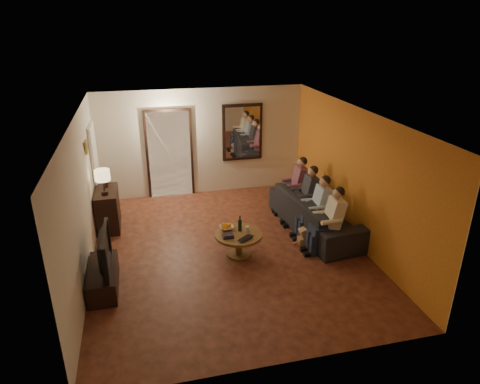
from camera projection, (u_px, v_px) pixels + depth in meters
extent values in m
cube|color=#411A11|center=(228.00, 250.00, 8.20)|extent=(5.00, 6.00, 0.01)
cube|color=white|center=(227.00, 115.00, 7.20)|extent=(5.00, 6.00, 0.01)
cube|color=beige|center=(202.00, 142.00, 10.39)|extent=(5.00, 0.02, 2.60)
cube|color=beige|center=(281.00, 279.00, 5.01)|extent=(5.00, 0.02, 2.60)
cube|color=beige|center=(82.00, 200.00, 7.16)|extent=(0.02, 6.00, 2.60)
cube|color=beige|center=(354.00, 176.00, 8.24)|extent=(0.02, 6.00, 2.60)
cube|color=orange|center=(354.00, 176.00, 8.24)|extent=(0.01, 6.00, 2.60)
cube|color=#FFE0A5|center=(170.00, 155.00, 10.30)|extent=(1.00, 0.06, 2.10)
cube|color=black|center=(170.00, 155.00, 10.29)|extent=(1.12, 0.04, 2.22)
cube|color=silver|center=(180.00, 160.00, 10.42)|extent=(0.45, 0.03, 1.70)
cube|color=black|center=(242.00, 132.00, 10.50)|extent=(1.00, 0.05, 1.40)
cube|color=white|center=(243.00, 133.00, 10.47)|extent=(0.86, 0.02, 1.26)
cube|color=white|center=(96.00, 171.00, 9.34)|extent=(0.06, 0.85, 2.04)
cube|color=#B28C33|center=(86.00, 147.00, 8.12)|extent=(0.03, 0.28, 0.24)
cube|color=brown|center=(87.00, 147.00, 8.13)|extent=(0.01, 0.22, 0.18)
cube|color=black|center=(108.00, 209.00, 8.93)|extent=(0.45, 0.93, 0.83)
cube|color=black|center=(103.00, 278.00, 6.98)|extent=(0.45, 1.15, 0.38)
imported|color=black|center=(99.00, 251.00, 6.79)|extent=(1.10, 0.14, 0.64)
imported|color=black|center=(316.00, 213.00, 8.85)|extent=(2.66, 1.26, 0.75)
cylinder|color=brown|center=(239.00, 244.00, 7.94)|extent=(1.08, 1.08, 0.45)
imported|color=white|center=(226.00, 228.00, 8.00)|extent=(0.26, 0.26, 0.06)
cylinder|color=silver|center=(247.00, 229.00, 7.92)|extent=(0.06, 0.06, 0.10)
imported|color=black|center=(248.00, 239.00, 7.62)|extent=(0.39, 0.37, 0.03)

